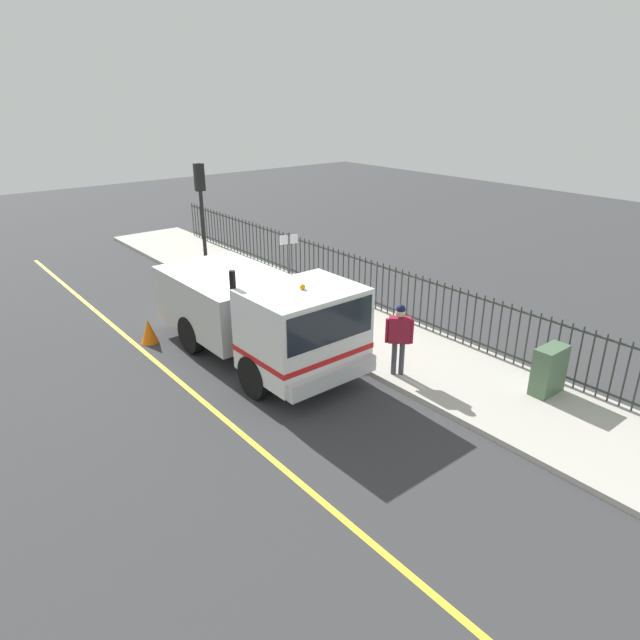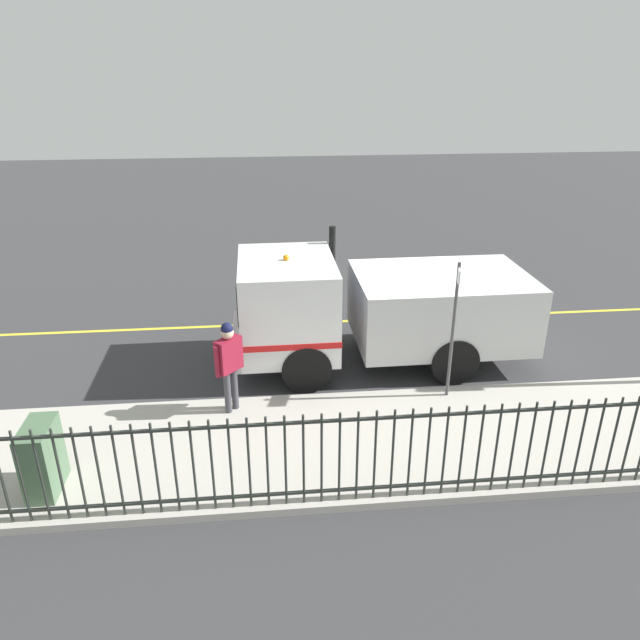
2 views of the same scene
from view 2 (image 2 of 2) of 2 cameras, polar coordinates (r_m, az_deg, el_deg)
name	(u,v)px [view 2 (image 2 of 2)]	position (r m, az deg, el deg)	size (l,w,h in m)	color
ground_plane	(409,358)	(12.96, 8.56, -3.60)	(58.48, 58.48, 0.00)	#38383A
sidewalk_slab	(452,437)	(10.43, 12.57, -10.91)	(3.08, 26.58, 0.12)	#B7B2A8
lane_marking	(390,319)	(14.78, 6.68, 0.07)	(0.12, 23.92, 0.01)	yellow
work_truck	(363,305)	(12.20, 4.17, 1.49)	(2.52, 6.10, 2.66)	white
worker_standing	(229,358)	(10.40, -8.72, -3.60)	(0.50, 0.49, 1.70)	maroon
iron_fence	(488,448)	(8.90, 15.77, -11.73)	(0.04, 22.63, 1.45)	#2D332D
utility_cabinet	(42,458)	(9.59, -25.05, -11.91)	(0.80, 0.40, 1.07)	#4C6B4C
traffic_cone	(466,310)	(14.82, 13.81, 0.92)	(0.45, 0.45, 0.65)	orange
street_sign	(454,316)	(10.77, 12.74, 0.37)	(0.49, 0.16, 2.60)	#4C4C4C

